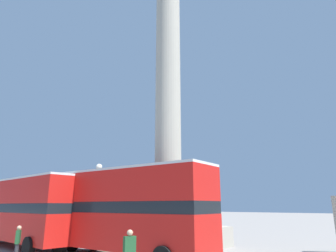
{
  "coord_description": "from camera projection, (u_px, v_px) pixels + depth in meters",
  "views": [
    {
      "loc": [
        12.8,
        -15.81,
        2.6
      ],
      "look_at": [
        0.0,
        0.0,
        8.01
      ],
      "focal_mm": 32.0,
      "sensor_mm": 36.0,
      "label": 1
    }
  ],
  "objects": [
    {
      "name": "ground_plane",
      "position": [
        168.0,
        248.0,
        18.99
      ],
      "size": [
        200.0,
        200.0,
        0.0
      ],
      "primitive_type": "plane",
      "color": "gray"
    },
    {
      "name": "bus_b",
      "position": [
        27.0,
        209.0,
        19.74
      ],
      "size": [
        11.2,
        3.44,
        4.32
      ],
      "rotation": [
        0.0,
        0.0,
        -0.07
      ],
      "color": "red",
      "rests_on": "ground_plane"
    },
    {
      "name": "pedestrian_by_plinth",
      "position": [
        129.0,
        251.0,
        10.96
      ],
      "size": [
        0.31,
        0.49,
        1.73
      ],
      "rotation": [
        0.0,
        0.0,
        4.39
      ],
      "color": "#4C473D",
      "rests_on": "ground_plane"
    },
    {
      "name": "monument_column",
      "position": [
        168.0,
        150.0,
        20.61
      ],
      "size": [
        6.11,
        6.11,
        22.25
      ],
      "color": "#A39E8E",
      "rests_on": "ground_plane"
    },
    {
      "name": "street_lamp",
      "position": [
        97.0,
        201.0,
        19.66
      ],
      "size": [
        0.4,
        0.4,
        5.33
      ],
      "color": "black",
      "rests_on": "ground_plane"
    },
    {
      "name": "pedestrian_near_lamp",
      "position": [
        18.0,
        241.0,
        14.61
      ],
      "size": [
        0.45,
        0.39,
        1.64
      ],
      "rotation": [
        0.0,
        0.0,
        5.65
      ],
      "color": "#28282D",
      "rests_on": "ground_plane"
    },
    {
      "name": "bus_a",
      "position": [
        123.0,
        208.0,
        15.67
      ],
      "size": [
        10.2,
        3.1,
        4.48
      ],
      "rotation": [
        0.0,
        0.0,
        0.05
      ],
      "color": "red",
      "rests_on": "ground_plane"
    }
  ]
}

